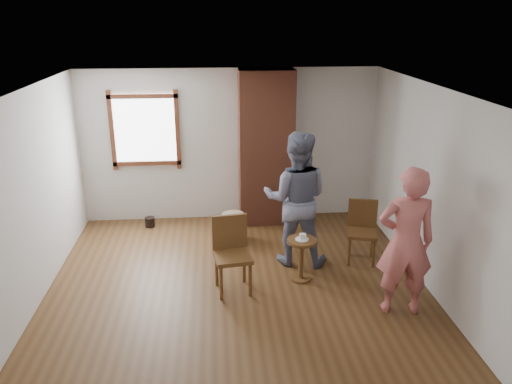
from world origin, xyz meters
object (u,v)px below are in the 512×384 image
(side_table, at_px, (301,253))
(stoneware_crock, at_px, (233,227))
(man, at_px, (296,199))
(person_pink, at_px, (406,242))
(dining_chair_right, at_px, (362,228))
(dining_chair_left, at_px, (232,250))

(side_table, bearing_deg, stoneware_crock, 122.81)
(stoneware_crock, xyz_separation_m, man, (0.87, -0.79, 0.74))
(side_table, height_order, person_pink, person_pink)
(person_pink, bearing_deg, man, -46.58)
(dining_chair_right, bearing_deg, person_pink, -71.85)
(stoneware_crock, relative_size, side_table, 0.75)
(person_pink, bearing_deg, dining_chair_right, -80.13)
(dining_chair_right, height_order, man, man)
(dining_chair_right, distance_m, man, 1.08)
(dining_chair_left, xyz_separation_m, man, (0.94, 0.68, 0.41))
(man, bearing_deg, dining_chair_left, 49.41)
(man, bearing_deg, person_pink, 140.78)
(dining_chair_left, xyz_separation_m, dining_chair_right, (1.92, 0.66, -0.05))
(dining_chair_right, height_order, person_pink, person_pink)
(dining_chair_left, relative_size, dining_chair_right, 1.10)
(dining_chair_left, height_order, person_pink, person_pink)
(stoneware_crock, xyz_separation_m, dining_chair_right, (1.84, -0.81, 0.28))
(stoneware_crock, relative_size, dining_chair_left, 0.45)
(stoneware_crock, distance_m, dining_chair_left, 1.51)
(stoneware_crock, bearing_deg, dining_chair_right, -23.86)
(dining_chair_left, bearing_deg, person_pink, -27.65)
(stoneware_crock, distance_m, dining_chair_right, 2.03)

